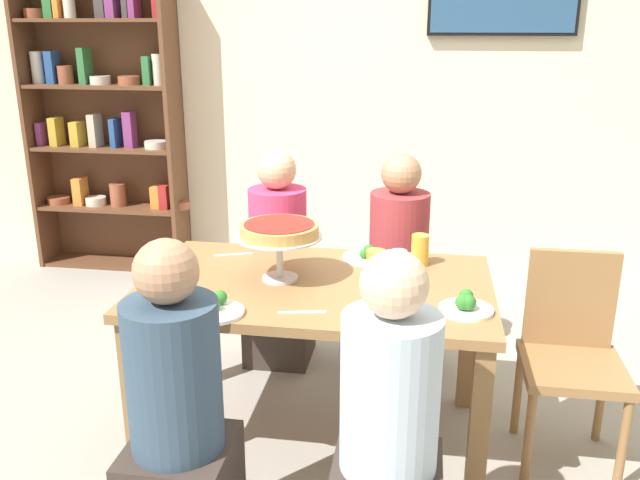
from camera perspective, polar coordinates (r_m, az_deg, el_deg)
ground_plane at (r=3.10m, az=-0.30°, el=-16.42°), size 12.00×12.00×0.00m
rear_partition at (r=4.76m, az=4.09°, el=13.66°), size 8.00×0.12×2.80m
dining_table at (r=2.79m, az=-0.32°, el=-5.49°), size 1.43×0.88×0.74m
bookshelf at (r=5.12m, az=-17.87°, el=10.26°), size 1.16×0.30×2.21m
diner_far_left at (r=3.56m, az=-3.53°, el=-2.85°), size 0.34×0.34×1.15m
diner_near_left at (r=2.30m, az=-11.97°, el=-15.79°), size 0.34×0.34×1.15m
diner_far_right at (r=3.49m, az=6.59°, el=-3.35°), size 0.34×0.34×1.15m
diner_near_right at (r=2.18m, az=5.79°, el=-17.56°), size 0.34×0.34×1.15m
chair_head_east at (r=2.96m, az=20.57°, el=-8.60°), size 0.40×0.40×0.87m
deep_dish_pizza_stand at (r=2.72m, az=-3.48°, el=0.57°), size 0.35×0.35×0.24m
salad_plate_near_diner at (r=2.53m, az=12.31°, el=-5.40°), size 0.20×0.20×0.07m
salad_plate_far_diner at (r=3.02m, az=4.10°, el=-1.32°), size 0.23×0.23×0.06m
salad_plate_spare at (r=2.49m, az=-8.82°, el=-5.79°), size 0.21×0.21×0.07m
beer_glass_amber_tall at (r=2.75m, az=4.76°, el=-2.23°), size 0.08×0.08×0.14m
beer_glass_amber_short at (r=2.96m, az=8.51°, el=-0.85°), size 0.08×0.08×0.14m
water_glass_clear_near at (r=2.82m, az=6.69°, el=-1.97°), size 0.07×0.07×0.11m
water_glass_clear_far at (r=2.89m, az=-12.65°, el=-1.86°), size 0.07×0.07×0.11m
cutlery_fork_near at (r=3.10m, az=-7.35°, el=-1.23°), size 0.17×0.08×0.00m
cutlery_knife_near at (r=2.60m, az=-14.85°, el=-5.49°), size 0.18×0.02×0.00m
cutlery_fork_far at (r=2.47m, az=-1.50°, el=-6.16°), size 0.18×0.05×0.00m
cutlery_knife_far at (r=2.44m, az=7.33°, el=-6.69°), size 0.18×0.03×0.00m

